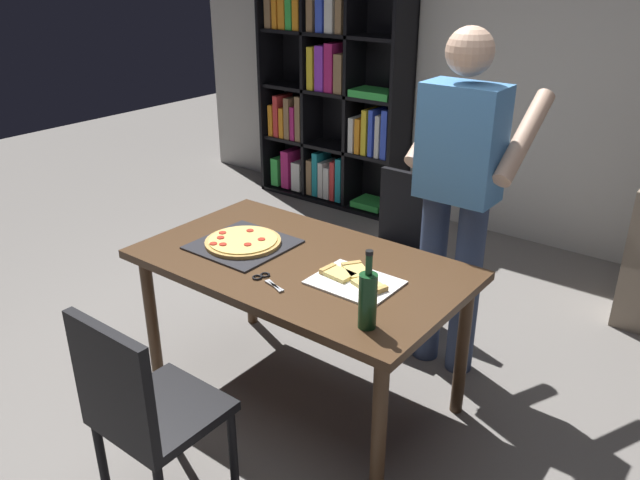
% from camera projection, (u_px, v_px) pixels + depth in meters
% --- Properties ---
extents(ground_plane, '(12.00, 12.00, 0.00)m').
position_uv_depth(ground_plane, '(302.00, 393.00, 3.19)').
color(ground_plane, gray).
extents(back_wall, '(6.40, 0.10, 2.80)m').
position_uv_depth(back_wall, '(529.00, 52.00, 4.50)').
color(back_wall, silver).
rests_on(back_wall, ground_plane).
extents(dining_table, '(1.51, 0.88, 0.75)m').
position_uv_depth(dining_table, '(300.00, 276.00, 2.92)').
color(dining_table, '#4C331E').
rests_on(dining_table, ground_plane).
extents(chair_near_camera, '(0.42, 0.42, 0.90)m').
position_uv_depth(chair_near_camera, '(142.00, 406.00, 2.32)').
color(chair_near_camera, black).
rests_on(chair_near_camera, ground_plane).
extents(chair_far_side, '(0.42, 0.42, 0.90)m').
position_uv_depth(chair_far_side, '(401.00, 242.00, 3.65)').
color(chair_far_side, black).
rests_on(chair_far_side, ground_plane).
extents(bookshelf, '(1.40, 0.35, 1.95)m').
position_uv_depth(bookshelf, '(331.00, 97.00, 5.42)').
color(bookshelf, black).
rests_on(bookshelf, ground_plane).
extents(person_serving_pizza, '(0.55, 0.54, 1.75)m').
position_uv_depth(person_serving_pizza, '(459.00, 187.00, 3.06)').
color(person_serving_pizza, '#38476B').
rests_on(person_serving_pizza, ground_plane).
extents(pepperoni_pizza_on_tray, '(0.43, 0.43, 0.04)m').
position_uv_depth(pepperoni_pizza_on_tray, '(243.00, 243.00, 3.03)').
color(pepperoni_pizza_on_tray, '#2D2D33').
rests_on(pepperoni_pizza_on_tray, dining_table).
extents(pizza_slices_on_towel, '(0.36, 0.29, 0.03)m').
position_uv_depth(pizza_slices_on_towel, '(354.00, 280.00, 2.69)').
color(pizza_slices_on_towel, white).
rests_on(pizza_slices_on_towel, dining_table).
extents(wine_bottle, '(0.07, 0.07, 0.32)m').
position_uv_depth(wine_bottle, '(368.00, 299.00, 2.32)').
color(wine_bottle, '#194723').
rests_on(wine_bottle, dining_table).
extents(kitchen_scissors, '(0.20, 0.11, 0.01)m').
position_uv_depth(kitchen_scissors, '(266.00, 279.00, 2.70)').
color(kitchen_scissors, silver).
rests_on(kitchen_scissors, dining_table).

